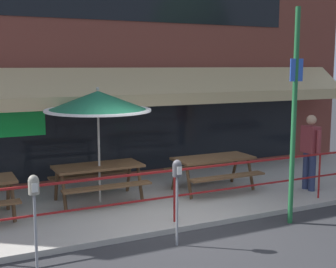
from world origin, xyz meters
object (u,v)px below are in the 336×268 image
at_px(pedestrian_walking, 310,148).
at_px(street_sign_pole, 294,115).
at_px(picnic_table_centre, 98,173).
at_px(parking_meter_far, 177,177).
at_px(patio_umbrella_centre, 98,102).
at_px(parking_meter_near, 34,194).
at_px(picnic_table_right, 213,164).

distance_m(pedestrian_walking, street_sign_pole, 2.37).
height_order(picnic_table_centre, parking_meter_far, parking_meter_far).
xyz_separation_m(patio_umbrella_centre, parking_meter_near, (-1.78, -2.62, -1.03)).
bearing_deg(picnic_table_right, street_sign_pole, -83.14).
relative_size(picnic_table_centre, street_sign_pole, 0.46).
distance_m(picnic_table_right, pedestrian_walking, 2.21).
height_order(pedestrian_walking, parking_meter_near, pedestrian_walking).
height_order(picnic_table_right, parking_meter_far, parking_meter_far).
xyz_separation_m(parking_meter_far, street_sign_pole, (2.39, 0.05, 0.87)).
bearing_deg(parking_meter_far, picnic_table_centre, 99.91).
bearing_deg(picnic_table_right, patio_umbrella_centre, 174.49).
bearing_deg(parking_meter_near, picnic_table_right, 28.51).
xyz_separation_m(pedestrian_walking, parking_meter_far, (-4.09, -1.40, 0.09)).
bearing_deg(patio_umbrella_centre, pedestrian_walking, -14.44).
height_order(pedestrian_walking, parking_meter_far, pedestrian_walking).
bearing_deg(picnic_table_centre, picnic_table_right, -7.26).
bearing_deg(picnic_table_centre, parking_meter_far, -80.09).
height_order(parking_meter_near, parking_meter_far, same).
distance_m(picnic_table_centre, patio_umbrella_centre, 1.48).
xyz_separation_m(patio_umbrella_centre, pedestrian_walking, (4.56, -1.17, -1.12)).
distance_m(picnic_table_centre, pedestrian_walking, 4.74).
height_order(patio_umbrella_centre, street_sign_pole, street_sign_pole).
distance_m(pedestrian_walking, parking_meter_near, 6.50).
bearing_deg(picnic_table_centre, parking_meter_near, -123.39).
relative_size(picnic_table_right, pedestrian_walking, 1.05).
distance_m(picnic_table_right, patio_umbrella_centre, 2.98).
bearing_deg(patio_umbrella_centre, picnic_table_centre, 90.00).
bearing_deg(picnic_table_right, pedestrian_walking, -25.09).
xyz_separation_m(picnic_table_right, patio_umbrella_centre, (-2.58, 0.25, 1.47)).
xyz_separation_m(picnic_table_centre, pedestrian_walking, (4.56, -1.25, 0.35)).
bearing_deg(parking_meter_near, parking_meter_far, 1.17).
distance_m(parking_meter_near, street_sign_pole, 4.72).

